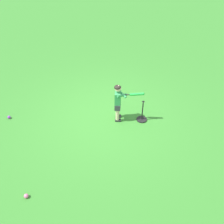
# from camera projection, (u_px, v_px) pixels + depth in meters

# --- Properties ---
(ground_plane) EXTENTS (40.00, 40.00, 0.00)m
(ground_plane) POSITION_uv_depth(u_px,v_px,m) (105.00, 118.00, 7.22)
(ground_plane) COLOR #38842D
(child_batter) EXTENTS (0.74, 0.45, 1.08)m
(child_batter) POSITION_uv_depth(u_px,v_px,m) (119.00, 100.00, 6.77)
(child_batter) COLOR #232328
(child_batter) RESTS_ON ground
(play_ball_center_lawn) EXTENTS (0.09, 0.09, 0.09)m
(play_ball_center_lawn) POSITION_uv_depth(u_px,v_px,m) (9.00, 117.00, 7.17)
(play_ball_center_lawn) COLOR purple
(play_ball_center_lawn) RESTS_ON ground
(play_ball_behind_batter) EXTENTS (0.09, 0.09, 0.09)m
(play_ball_behind_batter) POSITION_uv_depth(u_px,v_px,m) (26.00, 196.00, 5.27)
(play_ball_behind_batter) COLOR pink
(play_ball_behind_batter) RESTS_ON ground
(batting_tee) EXTENTS (0.28, 0.28, 0.62)m
(batting_tee) POSITION_uv_depth(u_px,v_px,m) (142.00, 117.00, 7.08)
(batting_tee) COLOR black
(batting_tee) RESTS_ON ground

